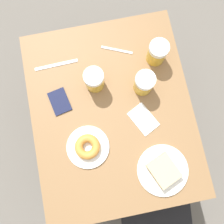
# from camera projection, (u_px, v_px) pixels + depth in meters

# --- Properties ---
(ground_plane) EXTENTS (8.00, 8.00, 0.00)m
(ground_plane) POSITION_uv_depth(u_px,v_px,m) (112.00, 129.00, 1.95)
(ground_plane) COLOR #666059
(table) EXTENTS (0.81, 0.99, 0.71)m
(table) POSITION_uv_depth(u_px,v_px,m) (112.00, 115.00, 1.31)
(table) COLOR olive
(table) RESTS_ON ground_plane
(plate_with_cake) EXTENTS (0.25, 0.25, 0.05)m
(plate_with_cake) POSITION_uv_depth(u_px,v_px,m) (163.00, 170.00, 1.18)
(plate_with_cake) COLOR white
(plate_with_cake) RESTS_ON table
(plate_with_donut) EXTENTS (0.21, 0.21, 0.05)m
(plate_with_donut) POSITION_uv_depth(u_px,v_px,m) (88.00, 147.00, 1.20)
(plate_with_donut) COLOR white
(plate_with_donut) RESTS_ON table
(beer_mug_left) EXTENTS (0.10, 0.10, 0.13)m
(beer_mug_left) POSITION_uv_depth(u_px,v_px,m) (94.00, 80.00, 1.21)
(beer_mug_left) COLOR gold
(beer_mug_left) RESTS_ON table
(beer_mug_center) EXTENTS (0.10, 0.10, 0.13)m
(beer_mug_center) POSITION_uv_depth(u_px,v_px,m) (144.00, 83.00, 1.20)
(beer_mug_center) COLOR gold
(beer_mug_center) RESTS_ON table
(beer_mug_right) EXTENTS (0.10, 0.10, 0.13)m
(beer_mug_right) POSITION_uv_depth(u_px,v_px,m) (157.00, 53.00, 1.23)
(beer_mug_right) COLOR gold
(beer_mug_right) RESTS_ON table
(napkin_folded) EXTENTS (0.15, 0.17, 0.00)m
(napkin_folded) POSITION_uv_depth(u_px,v_px,m) (143.00, 119.00, 1.24)
(napkin_folded) COLOR white
(napkin_folded) RESTS_ON table
(fork) EXTENTS (0.16, 0.08, 0.00)m
(fork) POSITION_uv_depth(u_px,v_px,m) (117.00, 50.00, 1.30)
(fork) COLOR silver
(fork) RESTS_ON table
(knife) EXTENTS (0.23, 0.02, 0.00)m
(knife) POSITION_uv_depth(u_px,v_px,m) (56.00, 65.00, 1.29)
(knife) COLOR silver
(knife) RESTS_ON table
(passport_near_edge) EXTENTS (0.11, 0.14, 0.01)m
(passport_near_edge) POSITION_uv_depth(u_px,v_px,m) (60.00, 102.00, 1.25)
(passport_near_edge) COLOR #141938
(passport_near_edge) RESTS_ON table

